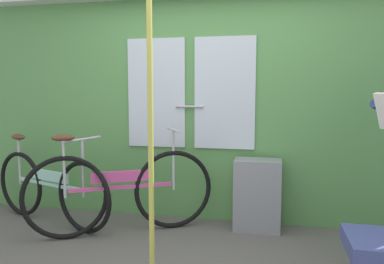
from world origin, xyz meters
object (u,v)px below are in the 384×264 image
(bicycle_leaning_behind, at_px, (49,187))
(trash_bin_by_wall, at_px, (257,195))
(handrail_pole, at_px, (150,123))
(bicycle_near_door, at_px, (121,191))

(bicycle_leaning_behind, xyz_separation_m, trash_bin_by_wall, (2.03, 0.27, -0.03))
(bicycle_leaning_behind, height_order, trash_bin_by_wall, bicycle_leaning_behind)
(bicycle_leaning_behind, relative_size, handrail_pole, 0.70)
(bicycle_near_door, distance_m, trash_bin_by_wall, 1.28)
(bicycle_near_door, distance_m, handrail_pole, 1.27)
(bicycle_leaning_behind, bearing_deg, handrail_pole, -15.57)
(trash_bin_by_wall, bearing_deg, bicycle_near_door, -163.21)
(handrail_pole, bearing_deg, bicycle_near_door, 123.76)
(bicycle_near_door, relative_size, bicycle_leaning_behind, 0.99)
(handrail_pole, bearing_deg, trash_bin_by_wall, 62.78)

